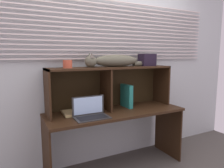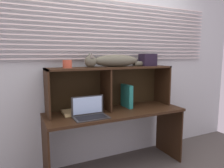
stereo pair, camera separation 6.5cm
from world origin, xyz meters
TOP-DOWN VIEW (x-y plane):
  - back_panel_with_blinds at (0.00, 0.55)m, footprint 4.40×0.08m
  - desk at (0.00, 0.23)m, footprint 1.62×0.56m
  - hutch_shelf_unit at (-0.01, 0.37)m, footprint 1.52×0.33m
  - cat at (0.03, 0.34)m, footprint 0.92×0.17m
  - laptop at (-0.35, 0.14)m, footprint 0.36×0.22m
  - binder_upright at (0.20, 0.34)m, footprint 0.05×0.22m
  - book_stack at (-0.50, 0.33)m, footprint 0.20×0.23m
  - small_basket at (-0.53, 0.34)m, footprint 0.10×0.10m
  - storage_box at (0.51, 0.34)m, footprint 0.19×0.15m

SIDE VIEW (x-z plane):
  - desk at x=0.00m, z-range 0.23..0.94m
  - book_stack at x=-0.50m, z-range 0.71..0.74m
  - laptop at x=-0.35m, z-range 0.65..0.87m
  - binder_upright at x=0.20m, z-range 0.71..1.00m
  - hutch_shelf_unit at x=-0.01m, z-range 0.81..1.32m
  - back_panel_with_blinds at x=0.00m, z-range 0.01..2.51m
  - small_basket at x=-0.53m, z-range 1.22..1.31m
  - cat at x=0.03m, z-range 1.21..1.37m
  - storage_box at x=0.51m, z-range 1.22..1.38m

